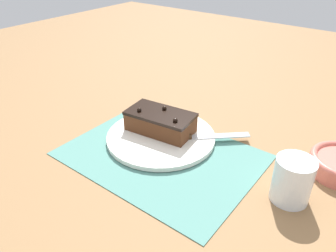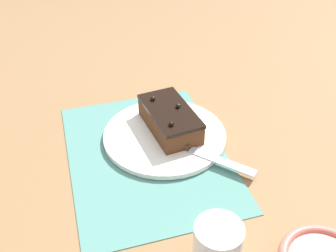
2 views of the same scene
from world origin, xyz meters
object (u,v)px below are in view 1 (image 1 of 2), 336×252
object	(u,v)px
cake_plate	(161,137)
drinking_glass	(292,180)
serving_knife	(193,136)
chocolate_cake	(160,122)

from	to	relation	value
cake_plate	drinking_glass	size ratio (longest dim) A/B	2.96
serving_knife	drinking_glass	world-z (taller)	drinking_glass
drinking_glass	serving_knife	bearing A→B (deg)	-10.68
serving_knife	chocolate_cake	bearing A→B (deg)	-118.84
cake_plate	serving_knife	bearing A→B (deg)	-152.60
chocolate_cake	serving_knife	world-z (taller)	chocolate_cake
cake_plate	chocolate_cake	size ratio (longest dim) A/B	1.52
chocolate_cake	drinking_glass	world-z (taller)	drinking_glass
chocolate_cake	drinking_glass	size ratio (longest dim) A/B	1.95
cake_plate	drinking_glass	xyz separation A→B (m)	(-0.35, 0.01, 0.04)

